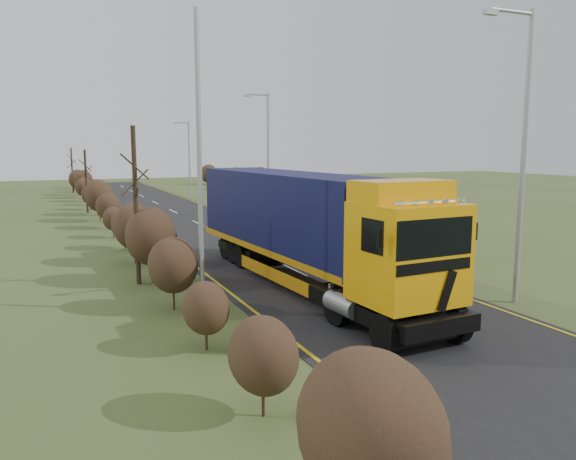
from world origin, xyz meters
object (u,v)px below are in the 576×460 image
(speed_sign, at_px, (343,211))
(lorry, at_px, (306,222))
(streetlight_near, at_px, (521,145))
(car_red_hatchback, at_px, (305,216))
(car_blue_sedan, at_px, (304,207))

(speed_sign, bearing_deg, lorry, -126.55)
(streetlight_near, bearing_deg, speed_sign, 86.42)
(speed_sign, bearing_deg, car_red_hatchback, 83.55)
(car_blue_sedan, bearing_deg, speed_sign, 107.37)
(car_red_hatchback, bearing_deg, speed_sign, 60.06)
(lorry, distance_m, car_red_hatchback, 16.71)
(car_blue_sedan, bearing_deg, lorry, 95.99)
(car_red_hatchback, height_order, streetlight_near, streetlight_near)
(lorry, bearing_deg, streetlight_near, -44.17)
(car_red_hatchback, relative_size, car_blue_sedan, 0.86)
(car_red_hatchback, relative_size, streetlight_near, 0.41)
(car_blue_sedan, bearing_deg, car_red_hatchback, 97.33)
(lorry, height_order, streetlight_near, streetlight_near)
(lorry, distance_m, car_blue_sedan, 21.26)
(car_red_hatchback, bearing_deg, car_blue_sedan, -137.14)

